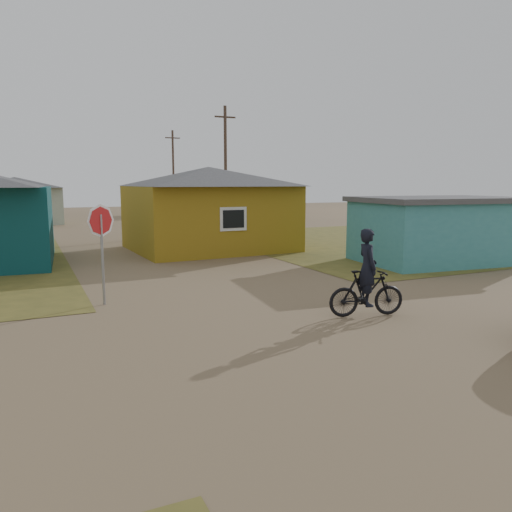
{
  "coord_description": "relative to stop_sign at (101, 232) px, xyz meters",
  "views": [
    {
      "loc": [
        -5.45,
        -8.45,
        3.16
      ],
      "look_at": [
        -0.14,
        3.0,
        1.3
      ],
      "focal_mm": 35.0,
      "sensor_mm": 36.0,
      "label": 1
    }
  ],
  "objects": [
    {
      "name": "shed_turquoise",
      "position": [
        13.2,
        1.75,
        -0.61
      ],
      "size": [
        6.71,
        4.93,
        2.6
      ],
      "color": "teal",
      "rests_on": "ground"
    },
    {
      "name": "house_beige_east",
      "position": [
        13.7,
        35.25,
        -0.06
      ],
      "size": [
        6.95,
        6.05,
        3.6
      ],
      "color": "gray",
      "rests_on": "ground"
    },
    {
      "name": "stop_sign",
      "position": [
        0.0,
        0.0,
        0.0
      ],
      "size": [
        0.85,
        0.2,
        2.63
      ],
      "color": "gray",
      "rests_on": "ground"
    },
    {
      "name": "cyclist",
      "position": [
        5.52,
        -3.79,
        -1.15
      ],
      "size": [
        1.93,
        0.95,
        2.1
      ],
      "color": "black",
      "rests_on": "ground"
    },
    {
      "name": "grass_ne",
      "position": [
        17.7,
        8.25,
        -1.91
      ],
      "size": [
        20.0,
        18.0,
        0.0
      ],
      "primitive_type": "cube",
      "color": "brown",
      "rests_on": "ground"
    },
    {
      "name": "ground",
      "position": [
        3.7,
        -4.75,
        -1.92
      ],
      "size": [
        120.0,
        120.0,
        0.0
      ],
      "primitive_type": "plane",
      "color": "#7D6548"
    },
    {
      "name": "house_pale_west",
      "position": [
        -2.3,
        29.25,
        -0.06
      ],
      "size": [
        7.04,
        6.15,
        3.6
      ],
      "color": "#A2AF97",
      "rests_on": "ground"
    },
    {
      "name": "utility_pole_near",
      "position": [
        10.2,
        17.25,
        2.22
      ],
      "size": [
        1.4,
        0.2,
        8.0
      ],
      "color": "#4C382D",
      "rests_on": "ground"
    },
    {
      "name": "utility_pole_far",
      "position": [
        11.2,
        33.25,
        2.22
      ],
      "size": [
        1.4,
        0.2,
        8.0
      ],
      "color": "#4C382D",
      "rests_on": "ground"
    },
    {
      "name": "house_yellow",
      "position": [
        6.2,
        9.24,
        0.08
      ],
      "size": [
        7.72,
        6.76,
        3.9
      ],
      "color": "olive",
      "rests_on": "ground"
    }
  ]
}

